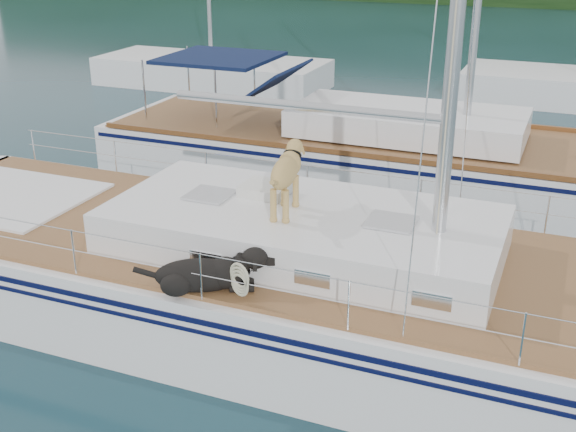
% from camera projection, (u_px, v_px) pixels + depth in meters
% --- Properties ---
extents(ground, '(120.00, 120.00, 0.00)m').
position_uv_depth(ground, '(251.00, 317.00, 10.53)').
color(ground, black).
rests_on(ground, ground).
extents(main_sailboat, '(12.00, 3.98, 14.01)m').
position_uv_depth(main_sailboat, '(256.00, 277.00, 10.23)').
color(main_sailboat, white).
rests_on(main_sailboat, ground).
extents(neighbor_sailboat, '(11.00, 3.50, 13.30)m').
position_uv_depth(neighbor_sailboat, '(357.00, 154.00, 15.83)').
color(neighbor_sailboat, white).
rests_on(neighbor_sailboat, ground).
extents(bg_boat_west, '(8.00, 3.00, 11.65)m').
position_uv_depth(bg_boat_west, '(212.00, 73.00, 25.15)').
color(bg_boat_west, white).
rests_on(bg_boat_west, ground).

